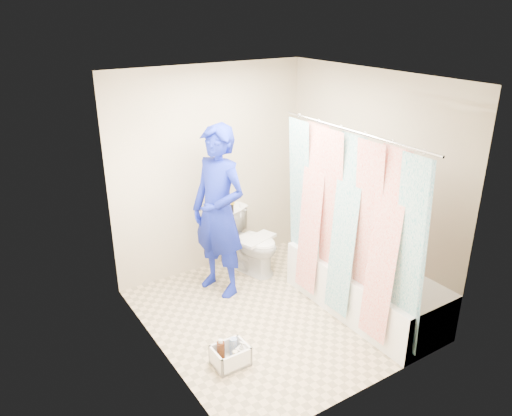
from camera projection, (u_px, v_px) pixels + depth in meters
floor at (273, 314)px, 5.16m from camera, size 2.60×2.60×0.00m
ceiling at (277, 77)px, 4.25m from camera, size 2.40×2.60×0.02m
wall_back at (211, 171)px, 5.72m from camera, size 2.40×0.02×2.40m
wall_front at (375, 263)px, 3.70m from camera, size 2.40×0.02×2.40m
wall_left at (156, 237)px, 4.11m from camera, size 0.02×2.60×2.40m
wall_right at (368, 184)px, 5.31m from camera, size 0.02×2.60×2.40m
bathtub at (365, 287)px, 5.16m from camera, size 0.70×1.75×0.50m
curtain_rod at (353, 131)px, 4.35m from camera, size 0.02×1.90×0.02m
shower_curtain at (346, 228)px, 4.71m from camera, size 0.06×1.75×1.80m
toilet at (250, 241)px, 5.90m from camera, size 0.62×0.83×0.75m
tank_lid at (258, 239)px, 5.80m from camera, size 0.50×0.33×0.04m
tank_internals at (234, 210)px, 5.85m from camera, size 0.18×0.09×0.25m
plumber at (219, 212)px, 5.27m from camera, size 0.64×0.79×1.88m
cleaning_caddy at (231, 356)px, 4.42m from camera, size 0.31×0.25×0.24m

